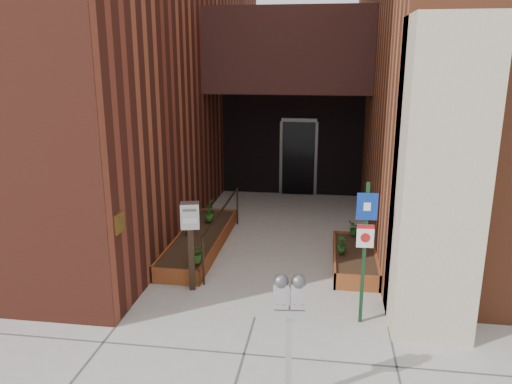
% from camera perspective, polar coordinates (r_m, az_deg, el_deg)
% --- Properties ---
extents(ground, '(80.00, 80.00, 0.00)m').
position_cam_1_polar(ground, '(7.89, -0.15, -14.11)').
color(ground, '#9E9991').
rests_on(ground, ground).
extents(architecture, '(20.00, 14.60, 10.00)m').
position_cam_1_polar(architecture, '(13.80, 3.48, 19.82)').
color(architecture, maroon).
rests_on(architecture, ground).
extents(planter_left, '(0.90, 3.60, 0.30)m').
position_cam_1_polar(planter_left, '(10.53, -6.39, -5.65)').
color(planter_left, brown).
rests_on(planter_left, ground).
extents(planter_right, '(0.80, 2.20, 0.30)m').
position_cam_1_polar(planter_right, '(9.77, 11.19, -7.56)').
color(planter_right, brown).
rests_on(planter_right, ground).
extents(handrail, '(0.04, 3.34, 0.90)m').
position_cam_1_polar(handrail, '(10.17, -3.83, -2.68)').
color(handrail, black).
rests_on(handrail, ground).
extents(parking_meter, '(0.37, 0.19, 1.61)m').
position_cam_1_polar(parking_meter, '(5.60, 3.83, -12.75)').
color(parking_meter, '#AFAFB2').
rests_on(parking_meter, ground).
extents(sign_post, '(0.30, 0.08, 2.17)m').
position_cam_1_polar(sign_post, '(7.37, 12.35, -5.25)').
color(sign_post, '#13351B').
rests_on(sign_post, ground).
extents(payment_dropbox, '(0.35, 0.29, 1.55)m').
position_cam_1_polar(payment_dropbox, '(8.39, -7.51, -4.08)').
color(payment_dropbox, black).
rests_on(payment_dropbox, ground).
extents(shrub_left_a, '(0.52, 0.52, 0.41)m').
position_cam_1_polar(shrub_left_a, '(9.02, -6.90, -6.78)').
color(shrub_left_a, '#265D1A').
rests_on(shrub_left_a, planter_left).
extents(shrub_left_b, '(0.27, 0.27, 0.35)m').
position_cam_1_polar(shrub_left_b, '(10.48, -7.76, -3.79)').
color(shrub_left_b, '#1B5E1B').
rests_on(shrub_left_b, planter_left).
extents(shrub_left_c, '(0.30, 0.30, 0.39)m').
position_cam_1_polar(shrub_left_c, '(11.18, -5.41, -2.39)').
color(shrub_left_c, '#245418').
rests_on(shrub_left_c, planter_left).
extents(shrub_left_d, '(0.23, 0.23, 0.35)m').
position_cam_1_polar(shrub_left_d, '(11.73, -5.18, -1.65)').
color(shrub_left_d, '#215217').
rests_on(shrub_left_d, planter_left).
extents(shrub_right_a, '(0.24, 0.24, 0.31)m').
position_cam_1_polar(shrub_right_a, '(9.57, 9.81, -5.91)').
color(shrub_right_a, '#195A1F').
rests_on(shrub_right_a, planter_right).
extents(shrub_right_b, '(0.26, 0.26, 0.36)m').
position_cam_1_polar(shrub_right_b, '(9.47, 9.83, -5.96)').
color(shrub_right_b, '#215A19').
rests_on(shrub_right_b, planter_right).
extents(shrub_right_c, '(0.33, 0.33, 0.29)m').
position_cam_1_polar(shrub_right_c, '(10.50, 11.14, -4.09)').
color(shrub_right_c, '#185518').
rests_on(shrub_right_c, planter_right).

